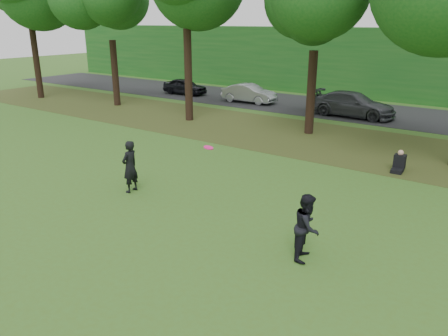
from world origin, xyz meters
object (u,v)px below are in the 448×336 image
at_px(seated_person, 399,163).
at_px(player_right, 307,227).
at_px(frisbee, 208,148).
at_px(player_left, 130,167).

bearing_deg(seated_person, player_right, -93.76).
relative_size(player_right, frisbee, 4.35).
relative_size(player_left, seated_person, 2.13).
relative_size(frisbee, seated_person, 0.46).
bearing_deg(frisbee, player_right, -5.58).
xyz_separation_m(player_left, player_right, (6.70, -0.62, -0.05)).
xyz_separation_m(player_left, frisbee, (3.53, -0.31, 1.32)).
bearing_deg(seated_person, frisbee, -116.02).
height_order(frisbee, seated_person, frisbee).
height_order(player_left, frisbee, frisbee).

